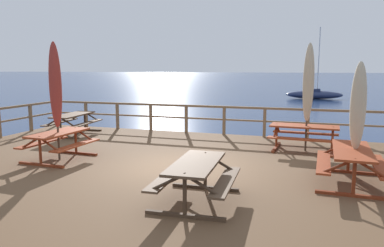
{
  "coord_description": "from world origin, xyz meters",
  "views": [
    {
      "loc": [
        2.94,
        -8.46,
        3.33
      ],
      "look_at": [
        0.0,
        0.72,
        1.86
      ],
      "focal_mm": 33.86,
      "sensor_mm": 36.0,
      "label": 1
    }
  ],
  "objects_px": {
    "picnic_table_back_right": "(73,119)",
    "patio_umbrella_tall_mid_left": "(308,83)",
    "picnic_table_front_left": "(304,132)",
    "picnic_table_mid_left": "(352,158)",
    "picnic_table_front_right": "(59,140)",
    "picnic_table_mid_centre": "(196,173)",
    "patio_umbrella_tall_mid_right": "(358,107)",
    "sailboat_distant": "(314,94)",
    "patio_umbrella_short_front": "(55,86)"
  },
  "relations": [
    {
      "from": "picnic_table_mid_left",
      "to": "patio_umbrella_short_front",
      "type": "bearing_deg",
      "value": -178.62
    },
    {
      "from": "patio_umbrella_tall_mid_left",
      "to": "patio_umbrella_tall_mid_right",
      "type": "xyz_separation_m",
      "value": [
        1.02,
        -2.94,
        -0.38
      ]
    },
    {
      "from": "picnic_table_front_right",
      "to": "picnic_table_back_right",
      "type": "relative_size",
      "value": 0.85
    },
    {
      "from": "picnic_table_back_right",
      "to": "picnic_table_front_left",
      "type": "bearing_deg",
      "value": -1.46
    },
    {
      "from": "patio_umbrella_short_front",
      "to": "picnic_table_front_left",
      "type": "bearing_deg",
      "value": 27.25
    },
    {
      "from": "picnic_table_front_right",
      "to": "patio_umbrella_tall_mid_left",
      "type": "height_order",
      "value": "patio_umbrella_tall_mid_left"
    },
    {
      "from": "picnic_table_back_right",
      "to": "picnic_table_mid_left",
      "type": "bearing_deg",
      "value": -19.36
    },
    {
      "from": "picnic_table_front_right",
      "to": "patio_umbrella_short_front",
      "type": "relative_size",
      "value": 0.58
    },
    {
      "from": "picnic_table_mid_left",
      "to": "picnic_table_mid_centre",
      "type": "height_order",
      "value": "same"
    },
    {
      "from": "picnic_table_front_left",
      "to": "picnic_table_mid_left",
      "type": "relative_size",
      "value": 0.96
    },
    {
      "from": "picnic_table_front_left",
      "to": "picnic_table_back_right",
      "type": "relative_size",
      "value": 0.96
    },
    {
      "from": "patio_umbrella_tall_mid_left",
      "to": "patio_umbrella_tall_mid_right",
      "type": "bearing_deg",
      "value": -70.89
    },
    {
      "from": "picnic_table_front_right",
      "to": "patio_umbrella_short_front",
      "type": "height_order",
      "value": "patio_umbrella_short_front"
    },
    {
      "from": "picnic_table_front_left",
      "to": "patio_umbrella_tall_mid_left",
      "type": "bearing_deg",
      "value": -50.13
    },
    {
      "from": "picnic_table_front_left",
      "to": "sailboat_distant",
      "type": "relative_size",
      "value": 0.27
    },
    {
      "from": "patio_umbrella_tall_mid_left",
      "to": "picnic_table_front_left",
      "type": "bearing_deg",
      "value": 129.87
    },
    {
      "from": "picnic_table_front_right",
      "to": "picnic_table_mid_centre",
      "type": "height_order",
      "value": "same"
    },
    {
      "from": "patio_umbrella_short_front",
      "to": "patio_umbrella_tall_mid_right",
      "type": "bearing_deg",
      "value": 1.88
    },
    {
      "from": "picnic_table_front_right",
      "to": "picnic_table_back_right",
      "type": "distance_m",
      "value": 3.98
    },
    {
      "from": "picnic_table_mid_centre",
      "to": "picnic_table_back_right",
      "type": "distance_m",
      "value": 8.41
    },
    {
      "from": "picnic_table_front_right",
      "to": "picnic_table_mid_left",
      "type": "relative_size",
      "value": 0.85
    },
    {
      "from": "picnic_table_mid_centre",
      "to": "patio_umbrella_tall_mid_left",
      "type": "relative_size",
      "value": 0.6
    },
    {
      "from": "picnic_table_front_right",
      "to": "picnic_table_front_left",
      "type": "bearing_deg",
      "value": 26.88
    },
    {
      "from": "picnic_table_front_right",
      "to": "patio_umbrella_tall_mid_right",
      "type": "height_order",
      "value": "patio_umbrella_tall_mid_right"
    },
    {
      "from": "sailboat_distant",
      "to": "picnic_table_back_right",
      "type": "bearing_deg",
      "value": -106.47
    },
    {
      "from": "picnic_table_front_right",
      "to": "patio_umbrella_short_front",
      "type": "distance_m",
      "value": 1.46
    },
    {
      "from": "picnic_table_mid_left",
      "to": "patio_umbrella_tall_mid_left",
      "type": "relative_size",
      "value": 0.67
    },
    {
      "from": "patio_umbrella_tall_mid_right",
      "to": "patio_umbrella_short_front",
      "type": "bearing_deg",
      "value": -178.12
    },
    {
      "from": "picnic_table_front_right",
      "to": "picnic_table_mid_centre",
      "type": "bearing_deg",
      "value": -22.89
    },
    {
      "from": "picnic_table_front_right",
      "to": "picnic_table_mid_centre",
      "type": "relative_size",
      "value": 0.95
    },
    {
      "from": "picnic_table_mid_centre",
      "to": "patio_umbrella_short_front",
      "type": "distance_m",
      "value": 5.06
    },
    {
      "from": "picnic_table_front_right",
      "to": "picnic_table_back_right",
      "type": "xyz_separation_m",
      "value": [
        -2.01,
        3.43,
        0.01
      ]
    },
    {
      "from": "picnic_table_mid_left",
      "to": "picnic_table_back_right",
      "type": "xyz_separation_m",
      "value": [
        -9.37,
        3.29,
        -0.0
      ]
    },
    {
      "from": "picnic_table_back_right",
      "to": "patio_umbrella_tall_mid_left",
      "type": "relative_size",
      "value": 0.67
    },
    {
      "from": "picnic_table_back_right",
      "to": "patio_umbrella_short_front",
      "type": "distance_m",
      "value": 4.28
    },
    {
      "from": "picnic_table_back_right",
      "to": "patio_umbrella_tall_mid_right",
      "type": "xyz_separation_m",
      "value": [
        9.44,
        -3.23,
        1.11
      ]
    },
    {
      "from": "picnic_table_back_right",
      "to": "sailboat_distant",
      "type": "relative_size",
      "value": 0.28
    },
    {
      "from": "picnic_table_front_left",
      "to": "sailboat_distant",
      "type": "xyz_separation_m",
      "value": [
        0.71,
        30.88,
        -0.91
      ]
    },
    {
      "from": "patio_umbrella_tall_mid_left",
      "to": "sailboat_distant",
      "type": "bearing_deg",
      "value": 88.8
    },
    {
      "from": "picnic_table_front_left",
      "to": "picnic_table_back_right",
      "type": "xyz_separation_m",
      "value": [
        -8.36,
        0.21,
        0.0
      ]
    },
    {
      "from": "picnic_table_mid_left",
      "to": "sailboat_distant",
      "type": "distance_m",
      "value": 33.98
    },
    {
      "from": "picnic_table_mid_left",
      "to": "patio_umbrella_tall_mid_right",
      "type": "distance_m",
      "value": 1.11
    },
    {
      "from": "picnic_table_front_right",
      "to": "sailboat_distant",
      "type": "xyz_separation_m",
      "value": [
        7.06,
        34.1,
        -0.9
      ]
    },
    {
      "from": "picnic_table_mid_left",
      "to": "patio_umbrella_short_front",
      "type": "distance_m",
      "value": 7.49
    },
    {
      "from": "picnic_table_back_right",
      "to": "patio_umbrella_tall_mid_left",
      "type": "distance_m",
      "value": 8.55
    },
    {
      "from": "patio_umbrella_short_front",
      "to": "picnic_table_back_right",
      "type": "bearing_deg",
      "value": 120.34
    },
    {
      "from": "picnic_table_front_left",
      "to": "sailboat_distant",
      "type": "bearing_deg",
      "value": 88.68
    },
    {
      "from": "picnic_table_front_left",
      "to": "patio_umbrella_short_front",
      "type": "height_order",
      "value": "patio_umbrella_short_front"
    },
    {
      "from": "picnic_table_back_right",
      "to": "sailboat_distant",
      "type": "height_order",
      "value": "sailboat_distant"
    },
    {
      "from": "picnic_table_front_left",
      "to": "picnic_table_back_right",
      "type": "bearing_deg",
      "value": 178.54
    }
  ]
}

